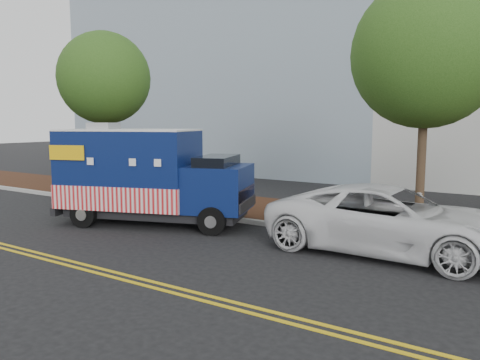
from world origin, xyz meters
The scene contains 10 objects.
ground centered at (0.00, 0.00, 0.00)m, with size 120.00×120.00×0.00m, color black.
curb centered at (0.00, 1.40, 0.07)m, with size 120.00×0.18×0.15m, color #9E9E99.
mulch_strip centered at (0.00, 3.50, 0.07)m, with size 120.00×4.00×0.15m, color black.
centerline_near centered at (0.00, -4.45, 0.01)m, with size 120.00×0.10×0.01m, color gold.
centerline_far centered at (0.00, -4.70, 0.01)m, with size 120.00×0.10×0.01m, color gold.
tree_a centered at (-6.97, 2.80, 5.17)m, with size 3.97×3.97×7.17m.
tree_c centered at (6.19, 3.36, 5.27)m, with size 4.36×4.36×7.45m.
sign_post centered at (-1.33, 1.73, 1.20)m, with size 0.06×0.06×2.40m, color #473828.
food_truck centered at (-1.51, -0.38, 1.48)m, with size 6.58×4.12×3.27m.
white_car centered at (6.11, 0.42, 0.85)m, with size 2.82×6.13×1.70m, color silver.
Camera 1 is at (9.24, -11.32, 3.32)m, focal length 35.00 mm.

